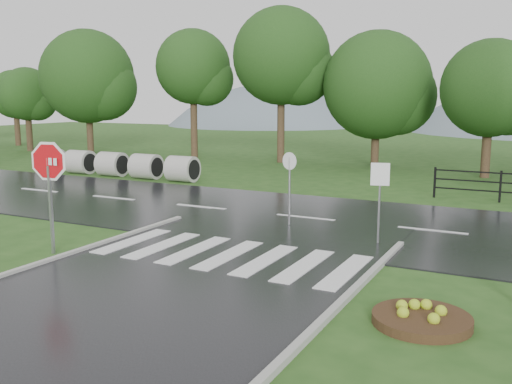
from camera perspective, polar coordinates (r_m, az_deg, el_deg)
The scene contains 10 objects.
ground at distance 10.40m, azimuth -16.88°, elevation -13.04°, with size 120.00×120.00×0.00m, color #264C19.
main_road at distance 18.57m, azimuth 4.97°, elevation -2.69°, with size 90.00×8.00×0.04m, color black.
crosswalk at distance 14.18m, azimuth -2.72°, elevation -6.27°, with size 6.50×2.80×0.02m.
hills at distance 74.49m, azimuth 23.68°, elevation -6.43°, with size 102.00×48.00×48.00m.
treeline at distance 31.61m, azimuth 16.30°, elevation 2.03°, with size 83.20×5.20×10.00m.
culvert_pipes at distance 29.26m, azimuth -14.19°, elevation 2.73°, with size 9.70×1.20×1.20m.
stop_sign at distance 14.98m, azimuth -20.01°, elevation 1.89°, with size 1.32×0.27×3.01m.
flower_bed at distance 10.54m, azimuth 16.25°, elevation -11.95°, with size 1.72×1.72×0.34m.
reg_sign_small at distance 15.34m, azimuth 12.28°, elevation 0.46°, with size 0.48×0.16×2.21m.
reg_sign_round at distance 17.22m, azimuth 3.37°, elevation 1.22°, with size 0.51×0.17×2.27m.
Camera 1 is at (6.79, -6.83, 3.92)m, focal length 40.00 mm.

